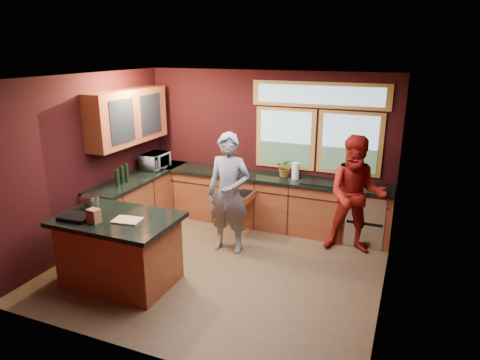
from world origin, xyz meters
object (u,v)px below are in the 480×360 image
Objects in this scene: island at (120,250)px; person_red at (356,195)px; stock_pot at (91,202)px; person_grey at (229,193)px; cutting_board at (127,220)px.

person_red reaches higher than island.
stock_pot is at bearing 164.74° from island.
person_red is 7.67× the size of stock_pot.
person_grey is 2.00m from stock_pot.
island is 0.84× the size of person_red.
person_grey is 1.93m from person_red.
person_grey is 5.33× the size of cutting_board.
stock_pot reaches higher than island.
person_grey is at bearing -167.80° from person_red.
person_grey is 1.69m from cutting_board.
person_grey is at bearing 41.23° from stock_pot.
person_grey is at bearing 63.63° from cutting_board.
person_red is (1.81, 0.68, -0.01)m from person_grey.
stock_pot is (-1.50, -1.32, 0.10)m from person_grey.
island is 3.52m from person_red.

